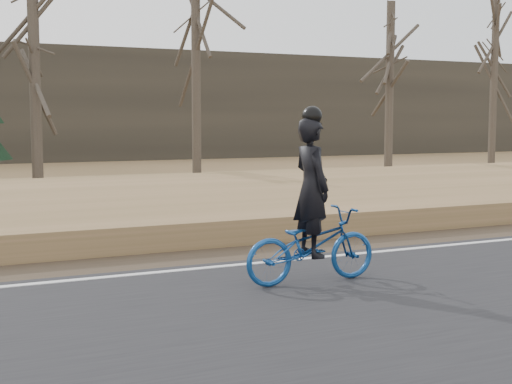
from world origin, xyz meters
name	(u,v)px	position (x,y,z in m)	size (l,w,h in m)	color
ground	(301,266)	(0.00, 0.00, 0.00)	(120.00, 120.00, 0.00)	#99744D
road	(401,303)	(0.00, -2.50, 0.03)	(120.00, 6.00, 0.06)	black
edge_line	(295,259)	(0.00, 0.20, 0.07)	(120.00, 0.12, 0.01)	silver
shoulder	(267,251)	(0.00, 1.20, 0.02)	(120.00, 1.60, 0.04)	#473A2B
embankment	(203,217)	(0.00, 4.20, 0.22)	(120.00, 5.00, 0.44)	#99744D
ballast	(149,198)	(0.00, 8.00, 0.23)	(120.00, 3.00, 0.45)	slate
railroad	(149,186)	(0.00, 8.00, 0.53)	(120.00, 2.40, 0.29)	black
treeline_backdrop	(29,104)	(0.00, 30.00, 3.00)	(120.00, 4.00, 6.00)	#383328
cyclist	(311,227)	(-0.52, -1.22, 0.80)	(1.87, 0.66, 2.32)	navy
bare_tree_near_left	(35,81)	(-1.84, 14.24, 3.40)	(0.36, 0.36, 6.81)	#463F34
bare_tree_center	(196,60)	(4.76, 17.49, 4.52)	(0.36, 0.36, 9.05)	#463F34
bare_tree_right	(390,88)	(12.34, 15.16, 3.49)	(0.36, 0.36, 6.98)	#463F34
bare_tree_far_right	(494,78)	(20.60, 18.02, 4.24)	(0.36, 0.36, 8.48)	#463F34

